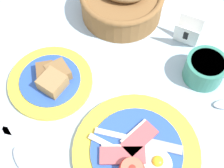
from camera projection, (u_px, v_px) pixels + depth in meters
name	position (u px, v px, depth m)	size (l,w,h in m)	color
ground_plane	(100.00, 118.00, 0.69)	(3.00, 3.00, 0.00)	#A3BCD1
breakfast_plate	(136.00, 153.00, 0.64)	(0.27, 0.27, 0.04)	yellow
bread_plate	(51.00, 80.00, 0.72)	(0.20, 0.20, 0.05)	yellow
sugar_cup	(205.00, 69.00, 0.72)	(0.09, 0.09, 0.06)	#337F6B
bread_basket	(122.00, 0.00, 0.81)	(0.22, 0.22, 0.11)	brown
number_card	(187.00, 33.00, 0.77)	(0.07, 0.05, 0.07)	white
teaspoon_by_saucer	(217.00, 105.00, 0.70)	(0.16, 0.14, 0.01)	silver
teaspoon_near_cup	(17.00, 150.00, 0.65)	(0.19, 0.09, 0.01)	silver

